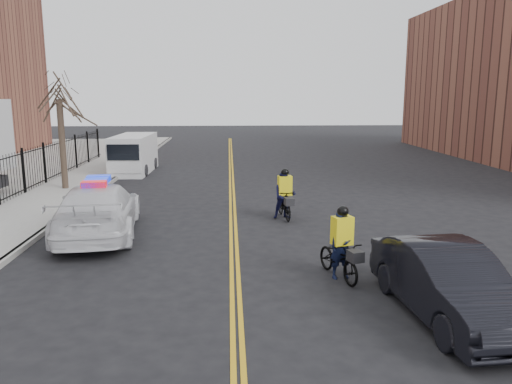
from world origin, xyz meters
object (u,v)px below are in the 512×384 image
Objects in this scene: police_cruiser at (98,210)px; dark_sedan at (448,282)px; cyclist_near at (342,253)px; cyclist_far at (285,199)px; cargo_van at (133,155)px.

dark_sedan is at bearing 135.74° from police_cruiser.
cyclist_near is 5.96m from cyclist_far.
cyclist_near is at bearing 141.87° from police_cruiser.
police_cruiser is at bearing -170.13° from cyclist_far.
cyclist_near is at bearing -63.04° from cargo_van.
police_cruiser is 3.09× the size of cyclist_near.
police_cruiser is at bearing 137.83° from dark_sedan.
cyclist_near is (-1.58, 2.26, -0.11)m from dark_sedan.
cargo_van is 18.86m from cyclist_near.
cargo_van reaches higher than cyclist_far.
cyclist_near is 1.04× the size of cyclist_far.
cyclist_far is at bearing 100.69° from dark_sedan.
cargo_van is at bearing 116.13° from cyclist_far.
cargo_van reaches higher than police_cruiser.
police_cruiser is 1.16× the size of cargo_van.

